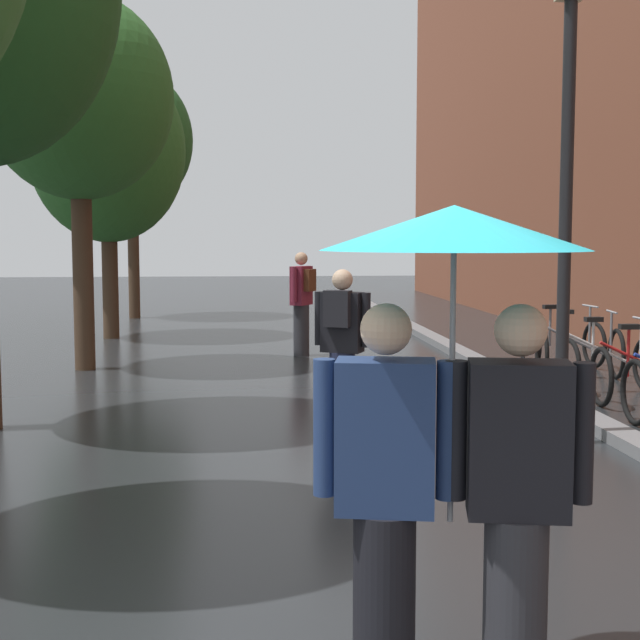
{
  "coord_description": "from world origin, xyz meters",
  "views": [
    {
      "loc": [
        -0.44,
        -3.75,
        1.96
      ],
      "look_at": [
        0.17,
        2.71,
        1.35
      ],
      "focal_mm": 49.89,
      "sensor_mm": 36.0,
      "label": 1
    }
  ],
  "objects_px": {
    "street_lamp_post": "(567,169)",
    "street_tree_4": "(131,141)",
    "parked_bicycle_4": "(608,363)",
    "pedestrian_walking_far": "(342,345)",
    "parked_bicycle_6": "(563,344)",
    "parked_bicycle_5": "(579,352)",
    "street_tree_2": "(79,98)",
    "pedestrian_walking_midground": "(302,301)",
    "couple_under_umbrella": "(452,384)",
    "street_tree_3": "(107,151)"
  },
  "relations": [
    {
      "from": "street_tree_2",
      "to": "street_lamp_post",
      "type": "bearing_deg",
      "value": -44.78
    },
    {
      "from": "parked_bicycle_4",
      "to": "pedestrian_walking_far",
      "type": "bearing_deg",
      "value": -152.53
    },
    {
      "from": "parked_bicycle_6",
      "to": "street_lamp_post",
      "type": "height_order",
      "value": "street_lamp_post"
    },
    {
      "from": "street_tree_2",
      "to": "street_tree_3",
      "type": "bearing_deg",
      "value": 92.53
    },
    {
      "from": "street_tree_3",
      "to": "street_tree_2",
      "type": "bearing_deg",
      "value": -87.47
    },
    {
      "from": "street_tree_3",
      "to": "pedestrian_walking_midground",
      "type": "relative_size",
      "value": 3.13
    },
    {
      "from": "couple_under_umbrella",
      "to": "parked_bicycle_6",
      "type": "bearing_deg",
      "value": 66.81
    },
    {
      "from": "pedestrian_walking_far",
      "to": "parked_bicycle_6",
      "type": "bearing_deg",
      "value": 45.8
    },
    {
      "from": "street_tree_3",
      "to": "street_tree_4",
      "type": "distance_m",
      "value": 4.28
    },
    {
      "from": "parked_bicycle_5",
      "to": "parked_bicycle_6",
      "type": "distance_m",
      "value": 0.91
    },
    {
      "from": "parked_bicycle_6",
      "to": "pedestrian_walking_far",
      "type": "relative_size",
      "value": 0.7
    },
    {
      "from": "parked_bicycle_4",
      "to": "pedestrian_walking_midground",
      "type": "height_order",
      "value": "pedestrian_walking_midground"
    },
    {
      "from": "street_tree_2",
      "to": "pedestrian_walking_far",
      "type": "bearing_deg",
      "value": -53.69
    },
    {
      "from": "parked_bicycle_4",
      "to": "street_tree_4",
      "type": "bearing_deg",
      "value": 122.98
    },
    {
      "from": "parked_bicycle_6",
      "to": "pedestrian_walking_midground",
      "type": "bearing_deg",
      "value": 154.03
    },
    {
      "from": "street_tree_2",
      "to": "parked_bicycle_6",
      "type": "bearing_deg",
      "value": -5.04
    },
    {
      "from": "couple_under_umbrella",
      "to": "street_lamp_post",
      "type": "xyz_separation_m",
      "value": [
        2.18,
        4.56,
        1.21
      ]
    },
    {
      "from": "parked_bicycle_5",
      "to": "parked_bicycle_6",
      "type": "relative_size",
      "value": 1.01
    },
    {
      "from": "street_tree_4",
      "to": "street_lamp_post",
      "type": "distance_m",
      "value": 14.71
    },
    {
      "from": "street_tree_4",
      "to": "parked_bicycle_6",
      "type": "height_order",
      "value": "street_tree_4"
    },
    {
      "from": "parked_bicycle_6",
      "to": "couple_under_umbrella",
      "type": "bearing_deg",
      "value": -113.19
    },
    {
      "from": "couple_under_umbrella",
      "to": "pedestrian_walking_far",
      "type": "distance_m",
      "value": 5.35
    },
    {
      "from": "parked_bicycle_4",
      "to": "parked_bicycle_5",
      "type": "distance_m",
      "value": 1.09
    },
    {
      "from": "street_tree_2",
      "to": "couple_under_umbrella",
      "type": "relative_size",
      "value": 2.61
    },
    {
      "from": "parked_bicycle_4",
      "to": "parked_bicycle_5",
      "type": "height_order",
      "value": "same"
    },
    {
      "from": "street_tree_2",
      "to": "pedestrian_walking_far",
      "type": "distance_m",
      "value": 6.34
    },
    {
      "from": "couple_under_umbrella",
      "to": "pedestrian_walking_midground",
      "type": "relative_size",
      "value": 1.22
    },
    {
      "from": "street_tree_3",
      "to": "pedestrian_walking_midground",
      "type": "distance_m",
      "value": 5.25
    },
    {
      "from": "street_tree_4",
      "to": "street_lamp_post",
      "type": "xyz_separation_m",
      "value": [
        5.49,
        -13.55,
        -1.63
      ]
    },
    {
      "from": "street_tree_2",
      "to": "pedestrian_walking_midground",
      "type": "distance_m",
      "value": 4.64
    },
    {
      "from": "couple_under_umbrella",
      "to": "street_tree_3",
      "type": "bearing_deg",
      "value": 103.31
    },
    {
      "from": "parked_bicycle_6",
      "to": "pedestrian_walking_midground",
      "type": "distance_m",
      "value": 4.18
    },
    {
      "from": "street_lamp_post",
      "to": "parked_bicycle_5",
      "type": "bearing_deg",
      "value": 66.06
    },
    {
      "from": "parked_bicycle_4",
      "to": "pedestrian_walking_midground",
      "type": "xyz_separation_m",
      "value": [
        -3.57,
        3.81,
        0.53
      ]
    },
    {
      "from": "parked_bicycle_4",
      "to": "parked_bicycle_5",
      "type": "bearing_deg",
      "value": 86.95
    },
    {
      "from": "street_tree_3",
      "to": "parked_bicycle_6",
      "type": "distance_m",
      "value": 9.18
    },
    {
      "from": "parked_bicycle_6",
      "to": "couple_under_umbrella",
      "type": "distance_m",
      "value": 10.03
    },
    {
      "from": "parked_bicycle_4",
      "to": "street_lamp_post",
      "type": "height_order",
      "value": "street_lamp_post"
    },
    {
      "from": "street_tree_3",
      "to": "parked_bicycle_5",
      "type": "relative_size",
      "value": 4.6
    },
    {
      "from": "street_tree_2",
      "to": "street_tree_3",
      "type": "distance_m",
      "value": 4.09
    },
    {
      "from": "pedestrian_walking_midground",
      "to": "pedestrian_walking_far",
      "type": "bearing_deg",
      "value": -90.15
    },
    {
      "from": "street_tree_2",
      "to": "couple_under_umbrella",
      "type": "height_order",
      "value": "street_tree_2"
    },
    {
      "from": "couple_under_umbrella",
      "to": "pedestrian_walking_far",
      "type": "relative_size",
      "value": 1.28
    },
    {
      "from": "street_tree_3",
      "to": "street_lamp_post",
      "type": "relative_size",
      "value": 1.21
    },
    {
      "from": "street_tree_2",
      "to": "pedestrian_walking_far",
      "type": "relative_size",
      "value": 3.33
    },
    {
      "from": "street_lamp_post",
      "to": "street_tree_4",
      "type": "bearing_deg",
      "value": 112.05
    },
    {
      "from": "parked_bicycle_5",
      "to": "street_tree_4",
      "type": "bearing_deg",
      "value": 126.0
    },
    {
      "from": "street_tree_3",
      "to": "street_tree_4",
      "type": "height_order",
      "value": "street_tree_4"
    },
    {
      "from": "street_tree_2",
      "to": "street_tree_4",
      "type": "height_order",
      "value": "street_tree_4"
    },
    {
      "from": "street_tree_4",
      "to": "street_lamp_post",
      "type": "bearing_deg",
      "value": -67.95
    }
  ]
}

